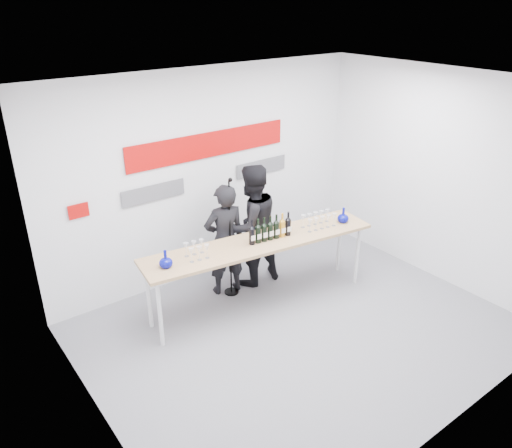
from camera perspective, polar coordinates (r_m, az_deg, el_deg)
name	(u,v)px	position (r m, az deg, el deg)	size (l,w,h in m)	color
ground	(300,330)	(6.42, 5.07, -12.02)	(5.00, 5.00, 0.00)	slate
back_wall	(210,175)	(7.13, -5.27, 5.59)	(5.00, 0.04, 3.00)	silver
signage	(207,155)	(6.99, -5.62, 7.81)	(3.38, 0.02, 0.79)	#AB0807
tasting_table	(261,246)	(6.45, 0.54, -2.53)	(3.20, 1.06, 0.94)	tan
wine_bottles	(270,228)	(6.39, 1.65, -0.45)	(0.62, 0.16, 0.33)	black
decanter_left	(166,259)	(5.87, -10.30, -3.93)	(0.16, 0.16, 0.21)	#060A7D
decanter_right	(343,215)	(7.01, 9.94, 1.03)	(0.16, 0.16, 0.21)	#060A7D
glasses_left	(197,250)	(6.04, -6.80, -3.02)	(0.28, 0.25, 0.18)	silver
glasses_right	(319,220)	(6.83, 7.17, 0.41)	(0.48, 0.28, 0.18)	silver
presenter_left	(225,240)	(6.79, -3.59, -1.83)	(0.58, 0.38, 1.60)	black
presenter_right	(251,226)	(6.98, -0.53, -0.18)	(0.86, 0.67, 1.77)	black
mic_stand	(231,260)	(6.85, -2.89, -4.13)	(0.20, 0.20, 1.73)	black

